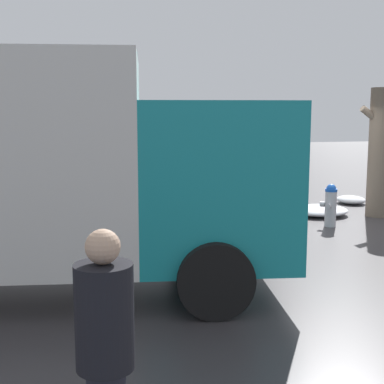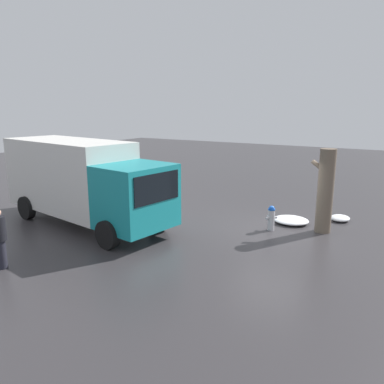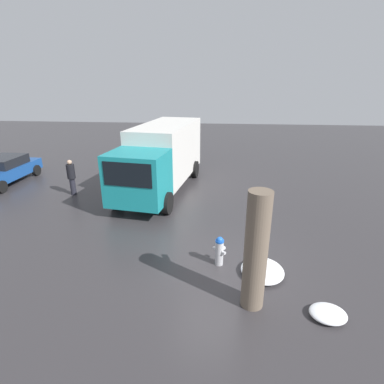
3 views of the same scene
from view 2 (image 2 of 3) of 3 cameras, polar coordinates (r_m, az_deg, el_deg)
name	(u,v)px [view 2 (image 2 of 3)]	position (r m, az deg, el deg)	size (l,w,h in m)	color
ground_plane	(271,230)	(13.62, 11.89, -5.70)	(60.00, 60.00, 0.00)	#333033
fire_hydrant	(271,218)	(13.49, 11.97, -3.85)	(0.38, 0.39, 0.89)	#B7B7BC
tree_trunk	(325,191)	(13.58, 19.65, 0.18)	(0.82, 0.54, 2.91)	#6B5B4C
delivery_truck	(82,179)	(14.32, -16.39, 1.85)	(7.63, 3.31, 3.06)	teal
snow_pile_by_hydrant	(291,220)	(14.58, 14.84, -4.16)	(1.31, 1.18, 0.22)	white
snow_pile_curbside	(340,218)	(15.47, 21.61, -3.71)	(0.72, 0.83, 0.20)	white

